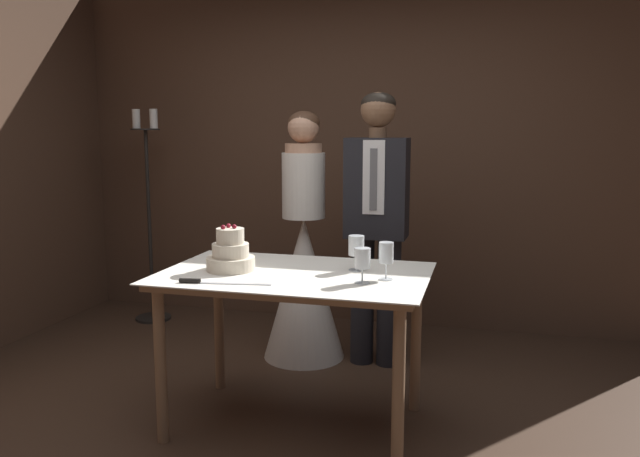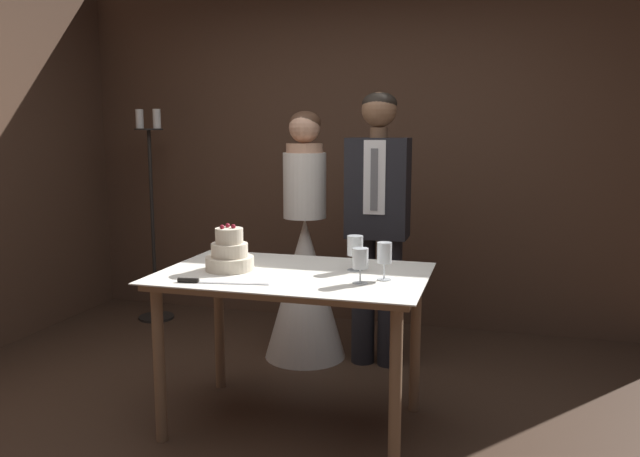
# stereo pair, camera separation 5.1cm
# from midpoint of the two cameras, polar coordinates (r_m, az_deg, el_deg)

# --- Properties ---
(ground_plane) EXTENTS (40.00, 40.00, 0.00)m
(ground_plane) POSITION_cam_midpoint_polar(r_m,az_deg,el_deg) (3.19, -3.75, -19.26)
(ground_plane) COLOR #422D21
(wall_back) EXTENTS (4.88, 0.12, 2.74)m
(wall_back) POSITION_cam_midpoint_polar(r_m,az_deg,el_deg) (4.91, 4.67, 7.32)
(wall_back) COLOR #513828
(wall_back) RESTS_ON ground_plane
(cake_table) EXTENTS (1.33, 0.86, 0.81)m
(cake_table) POSITION_cam_midpoint_polar(r_m,az_deg,el_deg) (3.14, -1.96, -5.73)
(cake_table) COLOR #8E6B4C
(cake_table) RESTS_ON ground_plane
(tiered_cake) EXTENTS (0.25, 0.25, 0.24)m
(tiered_cake) POSITION_cam_midpoint_polar(r_m,az_deg,el_deg) (3.18, -7.82, -2.32)
(tiered_cake) COLOR beige
(tiered_cake) RESTS_ON cake_table
(cake_knife) EXTENTS (0.43, 0.09, 0.02)m
(cake_knife) POSITION_cam_midpoint_polar(r_m,az_deg,el_deg) (2.94, -9.96, -4.79)
(cake_knife) COLOR silver
(cake_knife) RESTS_ON cake_table
(wine_glass_near) EXTENTS (0.08, 0.08, 0.18)m
(wine_glass_near) POSITION_cam_midpoint_polar(r_m,az_deg,el_deg) (3.14, 3.69, -1.74)
(wine_glass_near) COLOR silver
(wine_glass_near) RESTS_ON cake_table
(wine_glass_middle) EXTENTS (0.07, 0.07, 0.17)m
(wine_glass_middle) POSITION_cam_midpoint_polar(r_m,az_deg,el_deg) (2.88, 4.21, -2.91)
(wine_glass_middle) COLOR silver
(wine_glass_middle) RESTS_ON cake_table
(wine_glass_far) EXTENTS (0.07, 0.07, 0.18)m
(wine_glass_far) POSITION_cam_midpoint_polar(r_m,az_deg,el_deg) (2.95, 6.40, -2.40)
(wine_glass_far) COLOR silver
(wine_glass_far) RESTS_ON cake_table
(bride) EXTENTS (0.54, 0.54, 1.63)m
(bride) POSITION_cam_midpoint_polar(r_m,az_deg,el_deg) (4.13, -1.03, -3.77)
(bride) COLOR white
(bride) RESTS_ON ground_plane
(groom) EXTENTS (0.38, 0.25, 1.74)m
(groom) POSITION_cam_midpoint_polar(r_m,az_deg,el_deg) (3.95, 5.66, 1.30)
(groom) COLOR black
(groom) RESTS_ON ground_plane
(candle_stand) EXTENTS (0.28, 0.28, 1.67)m
(candle_stand) POSITION_cam_midpoint_polar(r_m,az_deg,el_deg) (5.11, -14.79, 0.65)
(candle_stand) COLOR black
(candle_stand) RESTS_ON ground_plane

